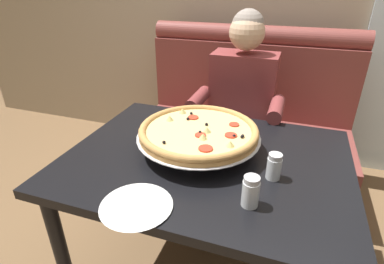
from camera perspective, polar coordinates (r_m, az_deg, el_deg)
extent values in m
cube|color=brown|center=(2.26, 8.28, -5.32)|extent=(1.51, 0.60, 0.46)
cube|color=brown|center=(2.42, 10.90, 8.62)|extent=(1.51, 0.18, 0.65)
cylinder|color=brown|center=(2.33, 11.73, 17.38)|extent=(1.51, 0.14, 0.14)
cube|color=black|center=(1.34, 2.66, -5.28)|extent=(1.21, 0.92, 0.04)
cylinder|color=black|center=(1.54, -23.22, -20.43)|extent=(0.06, 0.06, 0.69)
cylinder|color=black|center=(2.02, -8.98, -5.75)|extent=(0.06, 0.06, 0.69)
cylinder|color=black|center=(1.85, 22.51, -11.28)|extent=(0.06, 0.06, 0.69)
cube|color=#2D3342|center=(1.89, 7.75, -1.45)|extent=(0.34, 0.40, 0.15)
cylinder|color=#2D3342|center=(1.88, 2.46, -12.65)|extent=(0.11, 0.11, 0.46)
cylinder|color=#2D3342|center=(1.85, 8.58, -13.83)|extent=(0.11, 0.11, 0.46)
cube|color=brown|center=(2.01, 9.45, 6.55)|extent=(0.40, 0.22, 0.56)
cylinder|color=brown|center=(1.85, 1.19, 6.19)|extent=(0.08, 0.28, 0.08)
cylinder|color=brown|center=(1.77, 15.53, 4.23)|extent=(0.08, 0.28, 0.08)
sphere|color=#DBB28E|center=(1.89, 10.29, 17.94)|extent=(0.21, 0.21, 0.21)
sphere|color=gray|center=(1.89, 10.44, 19.02)|extent=(0.19, 0.19, 0.19)
cylinder|color=silver|center=(1.24, -0.83, -5.11)|extent=(0.01, 0.01, 0.07)
cylinder|color=silver|center=(1.46, -2.55, -0.01)|extent=(0.01, 0.01, 0.07)
cylinder|color=silver|center=(1.39, 6.97, -1.52)|extent=(0.01, 0.01, 0.07)
torus|color=silver|center=(1.35, 1.23, -0.98)|extent=(0.30, 0.30, 0.01)
cylinder|color=silver|center=(1.34, 1.23, -0.68)|extent=(0.54, 0.54, 0.00)
cylinder|color=tan|center=(1.34, 1.23, -0.26)|extent=(0.52, 0.52, 0.02)
torus|color=tan|center=(1.33, 1.24, 0.46)|extent=(0.52, 0.52, 0.03)
cylinder|color=#E5C17A|center=(1.33, 1.24, 0.27)|extent=(0.46, 0.46, 0.01)
cylinder|color=red|center=(1.28, 7.30, -0.60)|extent=(0.05, 0.05, 0.01)
cylinder|color=red|center=(1.18, 2.56, -3.10)|extent=(0.06, 0.06, 0.01)
cylinder|color=red|center=(1.28, 1.59, -0.58)|extent=(0.05, 0.05, 0.01)
cylinder|color=red|center=(1.44, 0.21, 2.76)|extent=(0.05, 0.05, 0.01)
cylinder|color=red|center=(1.38, 7.90, 1.41)|extent=(0.05, 0.05, 0.01)
sphere|color=black|center=(1.29, 1.51, -0.02)|extent=(0.01, 0.01, 0.01)
sphere|color=black|center=(1.42, -0.78, 2.51)|extent=(0.01, 0.01, 0.01)
sphere|color=black|center=(1.47, -0.13, 3.53)|extent=(0.01, 0.01, 0.01)
sphere|color=black|center=(1.28, 9.48, -0.71)|extent=(0.01, 0.01, 0.01)
sphere|color=black|center=(1.27, 9.35, -0.87)|extent=(0.01, 0.01, 0.01)
sphere|color=black|center=(1.22, -5.28, -1.93)|extent=(0.01, 0.01, 0.01)
sphere|color=black|center=(1.27, 7.88, -0.74)|extent=(0.01, 0.01, 0.01)
sphere|color=black|center=(1.36, 2.73, 1.45)|extent=(0.01, 0.01, 0.01)
cone|color=#CCC675|center=(1.30, 2.81, 0.46)|extent=(0.04, 0.04, 0.02)
cone|color=#CCC675|center=(1.20, 7.17, -2.16)|extent=(0.04, 0.04, 0.02)
cone|color=#CCC675|center=(1.41, -4.21, 2.65)|extent=(0.04, 0.04, 0.02)
cone|color=#CCC675|center=(1.25, 2.07, -0.81)|extent=(0.04, 0.04, 0.02)
cone|color=#CCC675|center=(1.49, -1.77, 4.00)|extent=(0.04, 0.04, 0.02)
cylinder|color=white|center=(1.06, 10.89, -11.29)|extent=(0.06, 0.06, 0.09)
cylinder|color=silver|center=(1.07, 10.82, -11.97)|extent=(0.05, 0.05, 0.06)
cylinder|color=silver|center=(1.03, 11.17, -8.78)|extent=(0.05, 0.05, 0.02)
cylinder|color=white|center=(1.21, 15.08, -6.62)|extent=(0.06, 0.06, 0.09)
cylinder|color=#4C6633|center=(1.22, 15.00, -7.18)|extent=(0.05, 0.05, 0.06)
cylinder|color=silver|center=(1.19, 15.39, -4.48)|extent=(0.05, 0.05, 0.02)
cylinder|color=white|center=(1.08, -10.39, -13.50)|extent=(0.18, 0.18, 0.01)
cone|color=white|center=(1.07, -10.43, -13.14)|extent=(0.25, 0.25, 0.01)
cylinder|color=black|center=(3.61, 31.68, 3.30)|extent=(0.02, 0.02, 0.44)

